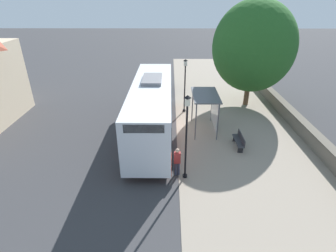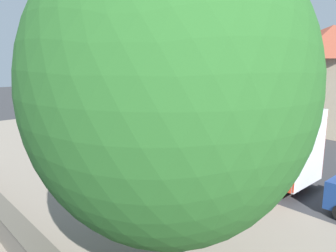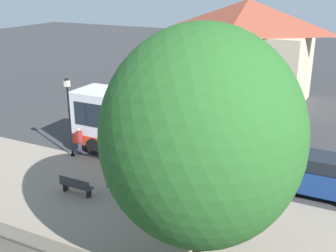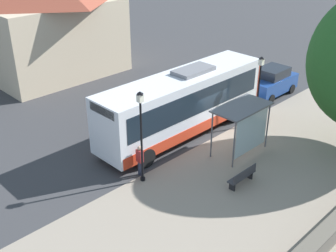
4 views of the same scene
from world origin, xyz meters
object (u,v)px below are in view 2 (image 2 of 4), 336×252
Objects in this scene: street_lamp_near at (245,139)px; shade_tree at (169,90)px; pedestrian at (132,137)px; bench at (100,172)px; bus at (208,130)px; street_lamp_far at (123,109)px; bus_shelter at (163,139)px.

shade_tree reaches higher than street_lamp_near.
bench is (-3.94, -2.86, -0.47)m from pedestrian.
street_lamp_near is at bearing -95.21° from pedestrian.
pedestrian is at bearing 84.79° from street_lamp_near.
street_lamp_near reaches higher than bus.
street_lamp_near is (-2.34, -3.83, 0.61)m from bus.
bus is 6.42× the size of bench.
bus is 6.70× the size of pedestrian.
bench is 8.69m from shade_tree.
bench is 5.18m from street_lamp_far.
bus_shelter is (-3.72, -0.60, 0.27)m from bus.
shade_tree is (-5.42, -1.57, 2.36)m from street_lamp_near.
bench is 6.73m from street_lamp_near.
street_lamp_near is at bearing 16.11° from shade_tree.
shade_tree is at bearing -163.89° from street_lamp_near.
bus_shelter is at bearing -52.53° from bench.
bus is at bearing -17.46° from bench.
pedestrian is 0.19× the size of shade_tree.
pedestrian reaches higher than bench.
bus is at bearing 9.22° from bus_shelter.
bus reaches higher than bench.
bus is 9.91m from shade_tree.
bus is 4.95m from pedestrian.
street_lamp_far is (3.53, 3.07, 2.23)m from bench.
street_lamp_far is (1.74, 5.41, 0.51)m from bus_shelter.
shade_tree reaches higher than bench.
shade_tree reaches higher than street_lamp_far.
bus_shelter is 1.96× the size of pedestrian.
street_lamp_near is at bearing -66.86° from bus_shelter.
shade_tree is at bearing -107.52° from bench.
shade_tree is at bearing -121.78° from pedestrian.
bench is at bearing 119.68° from street_lamp_near.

